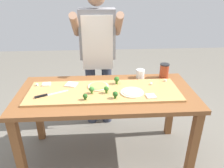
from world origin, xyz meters
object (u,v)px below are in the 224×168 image
(cheese_crumble_c, at_px, (37,85))
(pizza_whole_cheese_artichoke, at_px, (132,92))
(chefs_knife, at_px, (47,95))
(pizza_slice_far_right, at_px, (151,96))
(broccoli_floret_back_left, at_px, (106,89))
(cheese_crumble_b, at_px, (165,80))
(pizza_whole_pesto_green, at_px, (98,86))
(broccoli_floret_front_right, at_px, (115,94))
(broccoli_floret_center_left, at_px, (92,90))
(broccoli_floret_back_mid, at_px, (85,96))
(pizza_slice_near_left, at_px, (71,84))
(cook_center, at_px, (98,49))
(sauce_jar, at_px, (164,71))
(pizza_slice_far_left, at_px, (46,84))
(broccoli_floret_front_left, at_px, (117,80))
(cheese_crumble_a, at_px, (151,84))
(flour_cup, at_px, (140,74))
(prep_table, at_px, (106,101))

(cheese_crumble_c, bearing_deg, pizza_whole_cheese_artichoke, -12.86)
(chefs_knife, distance_m, pizza_slice_far_right, 0.92)
(broccoli_floret_back_left, height_order, cheese_crumble_b, broccoli_floret_back_left)
(pizza_whole_pesto_green, xyz_separation_m, broccoli_floret_front_right, (0.15, -0.23, 0.03))
(broccoli_floret_center_left, distance_m, cheese_crumble_c, 0.57)
(chefs_knife, bearing_deg, broccoli_floret_back_mid, -16.02)
(pizza_whole_cheese_artichoke, relative_size, pizza_slice_far_right, 2.67)
(pizza_slice_near_left, distance_m, pizza_slice_far_right, 0.78)
(pizza_whole_cheese_artichoke, relative_size, broccoli_floret_front_right, 3.27)
(cheese_crumble_b, distance_m, cook_center, 0.86)
(pizza_slice_near_left, height_order, broccoli_floret_back_left, broccoli_floret_back_left)
(cheese_crumble_b, distance_m, sauce_jar, 0.14)
(pizza_slice_far_left, distance_m, broccoli_floret_front_left, 0.69)
(broccoli_floret_front_left, height_order, broccoli_floret_center_left, broccoli_floret_front_left)
(broccoli_floret_front_right, relative_size, broccoli_floret_center_left, 1.00)
(broccoli_floret_center_left, distance_m, cheese_crumble_a, 0.60)
(broccoli_floret_front_right, bearing_deg, pizza_whole_pesto_green, 121.73)
(chefs_knife, bearing_deg, broccoli_floret_front_right, -8.40)
(pizza_whole_pesto_green, bearing_deg, broccoli_floret_front_left, 16.97)
(pizza_slice_far_left, distance_m, broccoli_floret_center_left, 0.50)
(pizza_slice_near_left, height_order, cheese_crumble_b, cheese_crumble_b)
(cheese_crumble_c, relative_size, flour_cup, 0.22)
(cheese_crumble_b, bearing_deg, broccoli_floret_back_mid, -157.54)
(pizza_slice_near_left, xyz_separation_m, broccoli_floret_back_left, (0.33, -0.19, 0.03))
(pizza_slice_far_left, relative_size, cheese_crumble_b, 4.10)
(cook_center, bearing_deg, broccoli_floret_back_left, -84.49)
(chefs_knife, xyz_separation_m, pizza_whole_cheese_artichoke, (0.76, 0.00, 0.00))
(broccoli_floret_back_left, xyz_separation_m, broccoli_floret_front_left, (0.11, 0.19, 0.01))
(chefs_knife, height_order, pizza_slice_far_right, chefs_knife)
(prep_table, bearing_deg, sauce_jar, 24.20)
(cheese_crumble_a, xyz_separation_m, sauce_jar, (0.18, 0.20, 0.05))
(pizza_slice_far_right, bearing_deg, prep_table, 157.77)
(pizza_whole_cheese_artichoke, height_order, pizza_whole_pesto_green, same)
(cheese_crumble_c, bearing_deg, broccoli_floret_front_left, -0.38)
(broccoli_floret_back_mid, xyz_separation_m, cook_center, (0.11, 0.81, 0.17))
(sauce_jar, relative_size, cook_center, 0.09)
(broccoli_floret_back_mid, bearing_deg, cook_center, 81.95)
(prep_table, relative_size, pizza_slice_far_left, 21.36)
(cheese_crumble_b, relative_size, cook_center, 0.01)
(cheese_crumble_b, relative_size, sauce_jar, 0.12)
(broccoli_floret_center_left, distance_m, cook_center, 0.72)
(pizza_slice_far_left, distance_m, cook_center, 0.73)
(pizza_slice_far_right, height_order, pizza_slice_far_left, same)
(broccoli_floret_front_right, relative_size, flour_cup, 0.71)
(cheese_crumble_b, xyz_separation_m, cheese_crumble_c, (-1.28, -0.02, 0.00))
(chefs_knife, bearing_deg, cook_center, 57.22)
(broccoli_floret_back_mid, distance_m, flour_cup, 0.74)
(pizza_whole_cheese_artichoke, xyz_separation_m, cheese_crumble_a, (0.21, 0.16, 0.00))
(pizza_slice_far_right, distance_m, broccoli_floret_front_right, 0.32)
(pizza_whole_cheese_artichoke, xyz_separation_m, pizza_slice_far_left, (-0.81, 0.22, -0.00))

